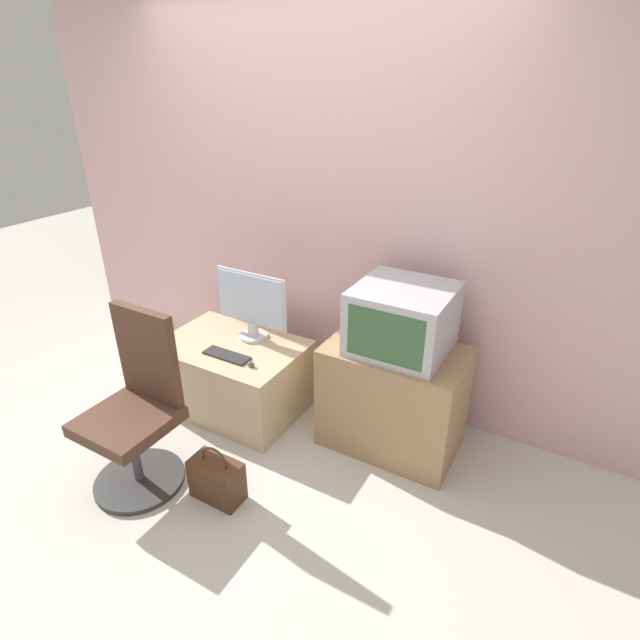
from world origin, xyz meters
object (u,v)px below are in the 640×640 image
object	(u,v)px
cardboard_box_lower	(158,367)
handbag	(217,479)
main_monitor	(252,304)
office_chair	(137,414)
book	(135,398)
crt_tv	(402,319)
keyboard	(227,355)
mouse	(251,364)

from	to	relation	value
cardboard_box_lower	handbag	size ratio (longest dim) A/B	0.74
main_monitor	handbag	distance (m)	1.11
office_chair	book	xyz separation A→B (m)	(-0.64, 0.47, -0.41)
crt_tv	office_chair	xyz separation A→B (m)	(-1.09, -0.98, -0.42)
office_chair	main_monitor	bearing A→B (deg)	85.18
crt_tv	handbag	distance (m)	1.32
office_chair	book	distance (m)	0.89
crt_tv	handbag	xyz separation A→B (m)	(-0.64, -0.90, -0.72)
keyboard	cardboard_box_lower	bearing A→B (deg)	173.64
office_chair	cardboard_box_lower	world-z (taller)	office_chair
mouse	main_monitor	bearing A→B (deg)	124.08
office_chair	cardboard_box_lower	size ratio (longest dim) A/B	4.02
main_monitor	crt_tv	xyz separation A→B (m)	(1.01, 0.04, 0.13)
main_monitor	book	xyz separation A→B (m)	(-0.72, -0.47, -0.71)
keyboard	crt_tv	size ratio (longest dim) A/B	0.61
main_monitor	keyboard	bearing A→B (deg)	-89.00
mouse	cardboard_box_lower	world-z (taller)	mouse
keyboard	book	xyz separation A→B (m)	(-0.72, -0.18, -0.47)
keyboard	book	distance (m)	0.88
keyboard	cardboard_box_lower	world-z (taller)	keyboard
handbag	crt_tv	bearing A→B (deg)	54.77
cardboard_box_lower	crt_tv	bearing A→B (deg)	7.93
office_chair	handbag	xyz separation A→B (m)	(0.45, 0.07, -0.30)
crt_tv	office_chair	distance (m)	1.52
main_monitor	mouse	bearing A→B (deg)	-55.92
mouse	handbag	bearing A→B (deg)	-73.65
main_monitor	keyboard	distance (m)	0.37
main_monitor	handbag	world-z (taller)	main_monitor
cardboard_box_lower	book	distance (m)	0.29
main_monitor	office_chair	bearing A→B (deg)	-94.82
main_monitor	handbag	xyz separation A→B (m)	(0.37, -0.87, -0.60)
crt_tv	cardboard_box_lower	size ratio (longest dim) A/B	2.09
handbag	office_chair	bearing A→B (deg)	-170.81
mouse	crt_tv	bearing A→B (deg)	23.63
main_monitor	cardboard_box_lower	bearing A→B (deg)	-164.61
mouse	book	size ratio (longest dim) A/B	0.22
cardboard_box_lower	mouse	bearing A→B (deg)	-6.35
keyboard	mouse	size ratio (longest dim) A/B	6.21
office_chair	keyboard	bearing A→B (deg)	82.62
crt_tv	cardboard_box_lower	world-z (taller)	crt_tv
crt_tv	book	world-z (taller)	crt_tv
handbag	main_monitor	bearing A→B (deg)	113.33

